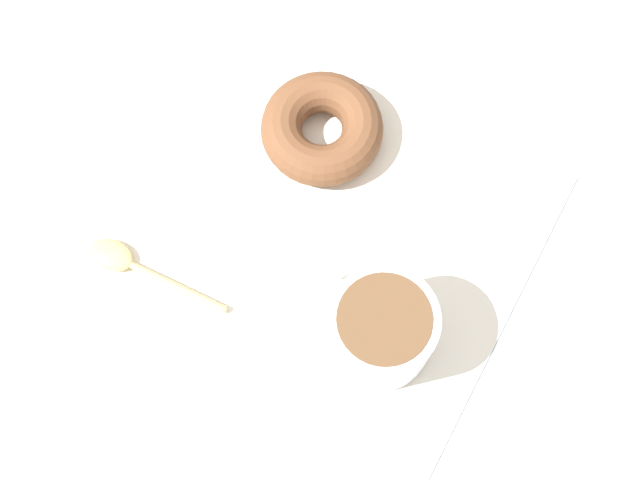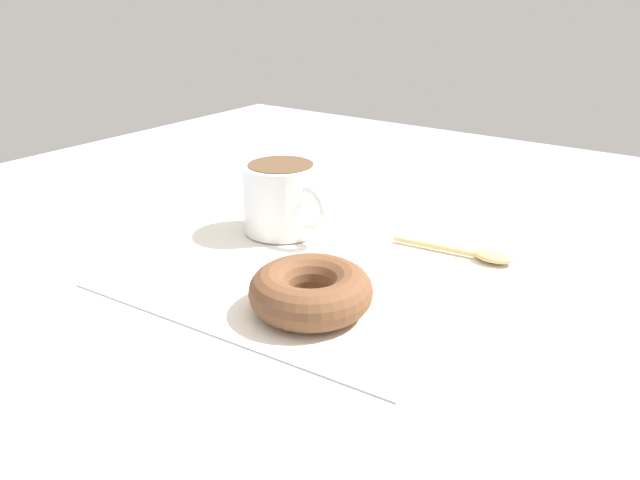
{
  "view_description": "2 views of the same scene",
  "coord_description": "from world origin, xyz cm",
  "views": [
    {
      "loc": [
        14.13,
        -20.04,
        66.11
      ],
      "look_at": [
        2.92,
        -2.1,
        2.3
      ],
      "focal_mm": 50.0,
      "sensor_mm": 36.0,
      "label": 1
    },
    {
      "loc": [
        -27.59,
        40.84,
        24.36
      ],
      "look_at": [
        2.92,
        -2.1,
        2.3
      ],
      "focal_mm": 35.0,
      "sensor_mm": 36.0,
      "label": 2
    }
  ],
  "objects": [
    {
      "name": "ground_plane",
      "position": [
        0.0,
        0.0,
        -1.0
      ],
      "size": [
        120.0,
        120.0,
        2.0
      ],
      "primitive_type": "cube",
      "color": "#99A8B7"
    },
    {
      "name": "napkin",
      "position": [
        2.92,
        -2.1,
        0.15
      ],
      "size": [
        32.06,
        32.06,
        0.3
      ],
      "primitive_type": "cube",
      "rotation": [
        0.0,
        0.0,
        0.06
      ],
      "color": "white",
      "rests_on": "ground_plane"
    },
    {
      "name": "coffee_cup",
      "position": [
        10.3,
        -5.93,
        3.97
      ],
      "size": [
        10.53,
        7.78,
        7.07
      ],
      "color": "white",
      "rests_on": "napkin"
    },
    {
      "name": "donut",
      "position": [
        -1.94,
        5.99,
        1.95
      ],
      "size": [
        9.77,
        9.77,
        3.3
      ],
      "primitive_type": "torus",
      "color": "brown",
      "rests_on": "napkin"
    },
    {
      "name": "spoon",
      "position": [
        -8.91,
        -11.05,
        0.7
      ],
      "size": [
        11.87,
        2.78,
        0.9
      ],
      "color": "#D8B772",
      "rests_on": "napkin"
    }
  ]
}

